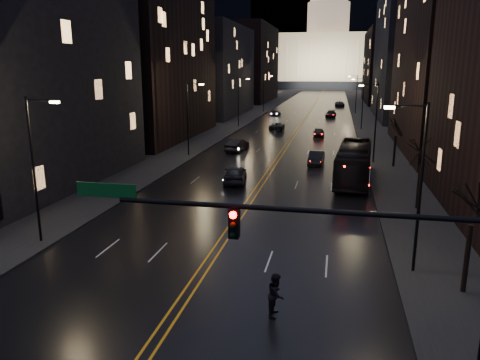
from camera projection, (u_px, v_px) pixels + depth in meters
The scene contains 34 objects.
ground at pixel (143, 360), 17.42m from camera, with size 900.00×900.00×0.00m, color black.
road at pixel (315, 104), 141.24m from camera, with size 20.00×320.00×0.02m, color black.
sidewalk_left at pixel (269, 103), 143.96m from camera, with size 8.00×320.00×0.16m, color black.
sidewalk_right at pixel (362, 104), 138.48m from camera, with size 8.00×320.00×0.16m, color black.
center_line at pixel (315, 104), 141.23m from camera, with size 0.62×320.00×0.01m, color orange.
building_left_near at pixel (9, 63), 39.92m from camera, with size 12.00×28.00×22.00m, color black.
building_left_mid at pixel (151, 45), 69.70m from camera, with size 12.00×30.00×28.00m, color black.
building_left_far at pixel (215, 71), 106.82m from camera, with size 12.00×34.00×20.00m, color black.
building_left_dist at pixel (252, 64), 152.08m from camera, with size 12.00×40.00×24.00m, color black.
building_right_mid at pixel (409, 56), 97.90m from camera, with size 12.00×34.00×26.00m, color black.
building_right_dist at pixel (386, 67), 144.08m from camera, with size 12.00×40.00×22.00m, color black.
capitol at pixel (327, 56), 251.53m from camera, with size 90.00×50.00×58.50m.
traffic_signal at pixel (307, 243), 15.07m from camera, with size 17.29×0.45×7.00m.
streetlamp_right_near at pixel (417, 180), 23.64m from camera, with size 2.13×0.25×9.00m.
streetlamp_left_near at pixel (36, 163), 27.87m from camera, with size 2.13×0.25×9.00m.
streetlamp_right_mid at pixel (374, 119), 52.21m from camera, with size 2.13×0.25×9.00m.
streetlamp_left_mid at pixel (189, 115), 56.45m from camera, with size 2.13×0.25×9.00m.
streetlamp_right_far at pixel (362, 101), 80.79m from camera, with size 2.13×0.25×9.00m.
streetlamp_left_far at pixel (239, 99), 85.02m from camera, with size 2.13×0.25×9.00m.
streetlamp_right_dist at pixel (356, 92), 109.36m from camera, with size 2.13×0.25×9.00m.
streetlamp_left_dist at pixel (264, 91), 113.60m from camera, with size 2.13×0.25×9.00m.
tree_right_near at pixel (473, 204), 21.44m from camera, with size 2.40×2.40×6.65m.
tree_right_mid at pixel (422, 152), 34.77m from camera, with size 2.40×2.40×6.65m.
tree_right_far at pixel (396, 126), 50.01m from camera, with size 2.40×2.40×6.65m.
bus at pixel (354, 163), 44.70m from camera, with size 2.98×12.72×3.54m, color black.
oncoming_car_a at pixel (235, 174), 44.24m from camera, with size 2.03×5.05×1.72m, color black.
oncoming_car_b at pixel (237, 145), 60.87m from camera, with size 1.75×5.01×1.65m, color black.
oncoming_car_c at pixel (277, 126), 81.76m from camera, with size 2.37×5.14×1.43m, color black.
oncoming_car_d at pixel (275, 113), 106.29m from camera, with size 1.80×4.43×1.28m, color black.
receding_car_a at pixel (316, 158), 52.47m from camera, with size 1.59×4.56×1.50m, color black.
receding_car_b at pixel (319, 133), 73.49m from camera, with size 1.68×4.18×1.42m, color black.
receding_car_c at pixel (331, 114), 102.87m from camera, with size 2.08×5.11×1.48m, color black.
receding_car_d at pixel (340, 104), 131.37m from camera, with size 2.52×5.46×1.52m, color black.
pedestrian_b at pixel (276, 295), 20.38m from camera, with size 0.95×0.52×1.96m, color black.
Camera 1 is at (6.64, -14.32, 10.60)m, focal length 35.00 mm.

